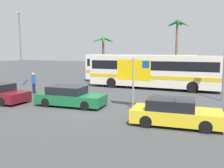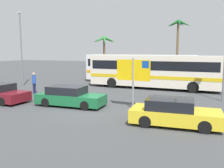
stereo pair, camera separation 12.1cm
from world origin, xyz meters
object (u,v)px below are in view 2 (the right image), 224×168
bus_rear_coach (140,67)px  car_green (70,96)px  bus_front_coach (153,70)px  ferry_sign (134,72)px  pedestrian_crossing_lot (34,81)px  car_yellow (174,113)px

bus_rear_coach → car_green: bearing=-94.1°
bus_front_coach → ferry_sign: 8.72m
ferry_sign → car_green: size_ratio=0.69×
pedestrian_crossing_lot → car_yellow: bearing=164.3°
bus_front_coach → ferry_sign: ferry_sign is taller
bus_rear_coach → car_green: (-0.93, -12.85, -1.15)m
bus_front_coach → pedestrian_crossing_lot: 10.99m
ferry_sign → pedestrian_crossing_lot: size_ratio=1.78×
ferry_sign → pedestrian_crossing_lot: ferry_sign is taller
bus_rear_coach → ferry_sign: bearing=-74.9°
car_green → pedestrian_crossing_lot: bearing=148.8°
car_yellow → ferry_sign: bearing=134.3°
car_green → pedestrian_crossing_lot: (-5.36, 2.78, 0.43)m
bus_rear_coach → car_green: 12.93m
bus_rear_coach → car_yellow: 15.71m
car_green → pedestrian_crossing_lot: size_ratio=2.59×
bus_front_coach → pedestrian_crossing_lot: bearing=-141.9°
ferry_sign → pedestrian_crossing_lot: 9.77m
bus_rear_coach → pedestrian_crossing_lot: bearing=-122.0°
car_yellow → bus_rear_coach: bearing=107.9°
bus_front_coach → car_yellow: bearing=-71.3°
ferry_sign → bus_rear_coach: bearing=108.7°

